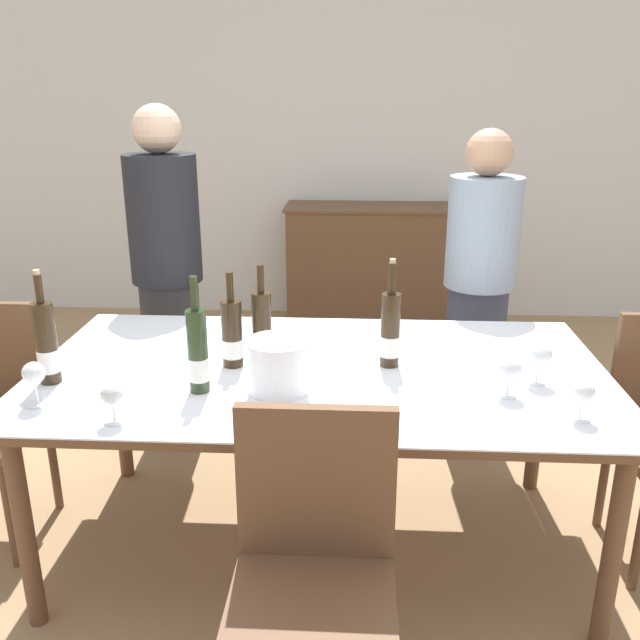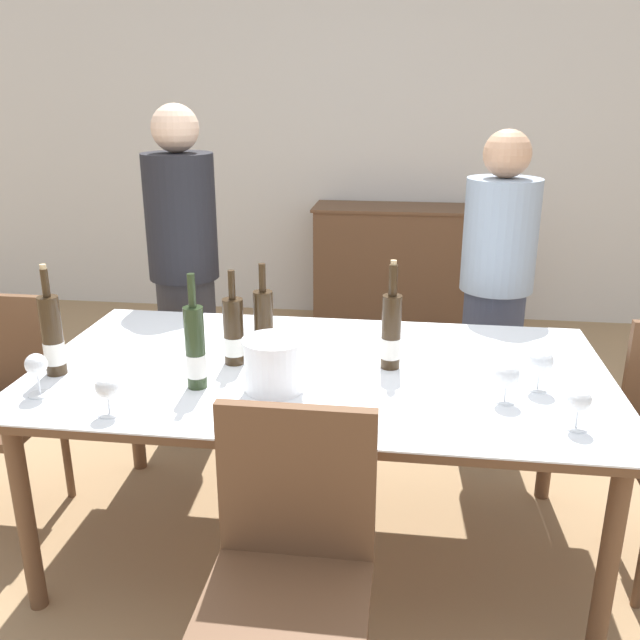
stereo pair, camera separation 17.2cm
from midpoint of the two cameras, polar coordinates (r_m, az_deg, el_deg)
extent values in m
plane|color=#A37F56|center=(2.78, 1.87, -18.36)|extent=(12.00, 12.00, 0.00)
cube|color=silver|center=(5.18, 5.53, 15.67)|extent=(8.00, 0.10, 2.80)
cube|color=brown|center=(5.03, 7.72, 4.34)|extent=(1.23, 0.44, 0.87)
cube|color=brown|center=(4.94, 7.94, 9.32)|extent=(1.26, 0.46, 0.02)
cylinder|color=brown|center=(2.47, -21.70, -15.28)|extent=(0.06, 0.06, 0.70)
cylinder|color=brown|center=(2.31, 25.16, -18.41)|extent=(0.06, 0.06, 0.70)
cylinder|color=brown|center=(3.18, -13.90, -6.47)|extent=(0.06, 0.06, 0.70)
cylinder|color=brown|center=(3.06, 20.35, -8.22)|extent=(0.06, 0.06, 0.70)
cube|color=brown|center=(2.41, 2.05, -4.61)|extent=(1.99, 1.07, 0.04)
cube|color=white|center=(2.40, 2.05, -4.16)|extent=(2.02, 1.10, 0.01)
cylinder|color=white|center=(2.21, -1.64, -3.79)|extent=(0.20, 0.20, 0.18)
cylinder|color=white|center=(2.18, -1.66, -1.81)|extent=(0.21, 0.21, 0.01)
cylinder|color=#332314|center=(2.38, 8.08, -1.04)|extent=(0.07, 0.07, 0.27)
cylinder|color=white|center=(2.40, 8.01, -2.35)|extent=(0.07, 0.07, 0.07)
cylinder|color=#332314|center=(2.33, 8.29, 3.31)|extent=(0.03, 0.03, 0.11)
cylinder|color=tan|center=(2.31, 8.36, 4.79)|extent=(0.02, 0.02, 0.02)
cylinder|color=#332314|center=(2.41, -5.27, -0.99)|extent=(0.07, 0.07, 0.24)
cylinder|color=white|center=(2.43, -5.23, -2.16)|extent=(0.07, 0.07, 0.07)
cylinder|color=#332314|center=(2.36, -5.39, 2.94)|extent=(0.02, 0.02, 0.10)
cylinder|color=#332314|center=(2.45, -19.77, -1.29)|extent=(0.07, 0.07, 0.28)
cylinder|color=white|center=(2.47, -19.62, -2.62)|extent=(0.07, 0.07, 0.08)
cylinder|color=#332314|center=(2.40, -20.26, 2.92)|extent=(0.03, 0.03, 0.10)
cylinder|color=tan|center=(2.38, -20.41, 4.21)|extent=(0.02, 0.02, 0.02)
cylinder|color=#28381E|center=(2.23, -8.30, -2.36)|extent=(0.07, 0.07, 0.28)
cylinder|color=white|center=(2.25, -8.23, -3.81)|extent=(0.07, 0.07, 0.08)
cylinder|color=#28381E|center=(2.16, -8.54, 2.44)|extent=(0.02, 0.02, 0.11)
cylinder|color=#332314|center=(2.42, -2.75, -0.59)|extent=(0.07, 0.07, 0.26)
cylinder|color=white|center=(2.44, -2.73, -1.87)|extent=(0.07, 0.07, 0.07)
cylinder|color=#332314|center=(2.37, -2.82, 3.57)|extent=(0.02, 0.02, 0.10)
cylinder|color=white|center=(2.15, -15.09, -7.67)|extent=(0.07, 0.07, 0.00)
cylinder|color=white|center=(2.13, -15.17, -6.87)|extent=(0.01, 0.01, 0.06)
sphere|color=white|center=(2.11, -15.30, -5.50)|extent=(0.07, 0.07, 0.07)
cylinder|color=white|center=(2.25, 17.41, -6.60)|extent=(0.06, 0.06, 0.00)
cylinder|color=white|center=(2.24, 17.49, -5.83)|extent=(0.01, 0.01, 0.06)
sphere|color=white|center=(2.21, 17.64, -4.43)|extent=(0.08, 0.08, 0.08)
cylinder|color=white|center=(2.16, 22.90, -8.40)|extent=(0.07, 0.07, 0.00)
cylinder|color=white|center=(2.14, 23.01, -7.61)|extent=(0.01, 0.01, 0.06)
sphere|color=white|center=(2.12, 23.20, -6.27)|extent=(0.07, 0.07, 0.07)
cylinder|color=white|center=(2.37, 19.83, -5.55)|extent=(0.06, 0.06, 0.00)
cylinder|color=white|center=(2.36, 19.93, -4.76)|extent=(0.01, 0.01, 0.07)
sphere|color=white|center=(2.33, 20.10, -3.33)|extent=(0.09, 0.09, 0.09)
cylinder|color=white|center=(2.34, -20.56, -5.92)|extent=(0.08, 0.08, 0.00)
cylinder|color=white|center=(2.33, -20.68, -4.98)|extent=(0.01, 0.01, 0.08)
sphere|color=white|center=(2.30, -20.86, -3.53)|extent=(0.07, 0.07, 0.07)
cylinder|color=brown|center=(2.95, 25.12, -12.97)|extent=(0.03, 0.03, 0.43)
cylinder|color=brown|center=(2.83, -22.45, -13.97)|extent=(0.03, 0.03, 0.43)
cylinder|color=brown|center=(3.10, -19.10, -10.47)|extent=(0.03, 0.03, 0.43)
cube|color=brown|center=(3.00, -23.16, -2.05)|extent=(0.42, 0.04, 0.44)
cylinder|color=brown|center=(2.14, -4.73, -24.13)|extent=(0.03, 0.03, 0.45)
cylinder|color=brown|center=(2.11, 6.18, -24.99)|extent=(0.03, 0.03, 0.45)
cube|color=brown|center=(1.82, -0.08, -23.09)|extent=(0.42, 0.42, 0.04)
cube|color=brown|center=(1.82, 0.75, -13.51)|extent=(0.42, 0.04, 0.44)
cylinder|color=#2D2D33|center=(3.44, -9.48, -3.07)|extent=(0.28, 0.28, 0.82)
cylinder|color=black|center=(3.24, -10.14, 8.54)|extent=(0.33, 0.33, 0.58)
sphere|color=beige|center=(3.20, -10.57, 15.60)|extent=(0.22, 0.22, 0.22)
cylinder|color=#383F56|center=(3.37, 15.43, -4.11)|extent=(0.28, 0.28, 0.81)
cylinder|color=#8C9EB2|center=(3.18, 16.46, 6.86)|extent=(0.33, 0.33, 0.50)
sphere|color=tan|center=(3.13, 17.07, 13.24)|extent=(0.21, 0.21, 0.21)
camera|label=1|loc=(0.09, -87.90, 0.72)|focal=38.00mm
camera|label=2|loc=(0.09, 92.10, -0.72)|focal=38.00mm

